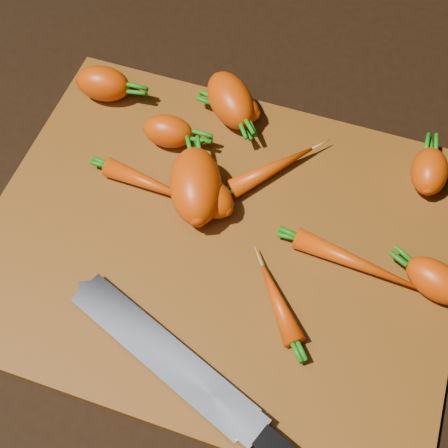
% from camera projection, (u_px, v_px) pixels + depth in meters
% --- Properties ---
extents(ground, '(2.00, 2.00, 0.01)m').
position_uv_depth(ground, '(221.00, 248.00, 0.68)').
color(ground, black).
extents(cutting_board, '(0.50, 0.40, 0.01)m').
position_uv_depth(cutting_board, '(221.00, 243.00, 0.67)').
color(cutting_board, '#592F08').
rests_on(cutting_board, ground).
extents(carrot_0, '(0.07, 0.05, 0.04)m').
position_uv_depth(carrot_0, '(103.00, 84.00, 0.75)').
color(carrot_0, '#D34006').
rests_on(carrot_0, cutting_board).
extents(carrot_1, '(0.07, 0.06, 0.04)m').
position_uv_depth(carrot_1, '(210.00, 197.00, 0.67)').
color(carrot_1, '#D34006').
rests_on(carrot_1, cutting_board).
extents(carrot_2, '(0.09, 0.09, 0.05)m').
position_uv_depth(carrot_2, '(231.00, 100.00, 0.73)').
color(carrot_2, '#D34006').
rests_on(carrot_2, cutting_board).
extents(carrot_3, '(0.09, 0.11, 0.06)m').
position_uv_depth(carrot_3, '(196.00, 186.00, 0.66)').
color(carrot_3, '#D34006').
rests_on(carrot_3, cutting_board).
extents(carrot_4, '(0.06, 0.04, 0.04)m').
position_uv_depth(carrot_4, '(235.00, 107.00, 0.73)').
color(carrot_4, '#D34006').
rests_on(carrot_4, cutting_board).
extents(carrot_5, '(0.06, 0.04, 0.04)m').
position_uv_depth(carrot_5, '(168.00, 131.00, 0.71)').
color(carrot_5, '#D34006').
rests_on(carrot_5, cutting_board).
extents(carrot_6, '(0.07, 0.06, 0.04)m').
position_uv_depth(carrot_6, '(436.00, 280.00, 0.62)').
color(carrot_6, '#D34006').
rests_on(carrot_6, cutting_board).
extents(carrot_7, '(0.09, 0.10, 0.02)m').
position_uv_depth(carrot_7, '(272.00, 169.00, 0.70)').
color(carrot_7, '#D34006').
rests_on(carrot_7, cutting_board).
extents(carrot_8, '(0.13, 0.04, 0.02)m').
position_uv_depth(carrot_8, '(355.00, 262.00, 0.64)').
color(carrot_8, '#D34006').
rests_on(carrot_8, cutting_board).
extents(carrot_9, '(0.07, 0.08, 0.02)m').
position_uv_depth(carrot_9, '(278.00, 303.00, 0.61)').
color(carrot_9, '#D34006').
rests_on(carrot_9, cutting_board).
extents(carrot_10, '(0.11, 0.03, 0.02)m').
position_uv_depth(carrot_10, '(150.00, 184.00, 0.69)').
color(carrot_10, '#D34006').
rests_on(carrot_10, cutting_board).
extents(carrot_11, '(0.05, 0.06, 0.04)m').
position_uv_depth(carrot_11, '(429.00, 171.00, 0.68)').
color(carrot_11, '#D34006').
rests_on(carrot_11, cutting_board).
extents(knife, '(0.33, 0.15, 0.02)m').
position_uv_depth(knife, '(178.00, 367.00, 0.58)').
color(knife, gray).
rests_on(knife, cutting_board).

